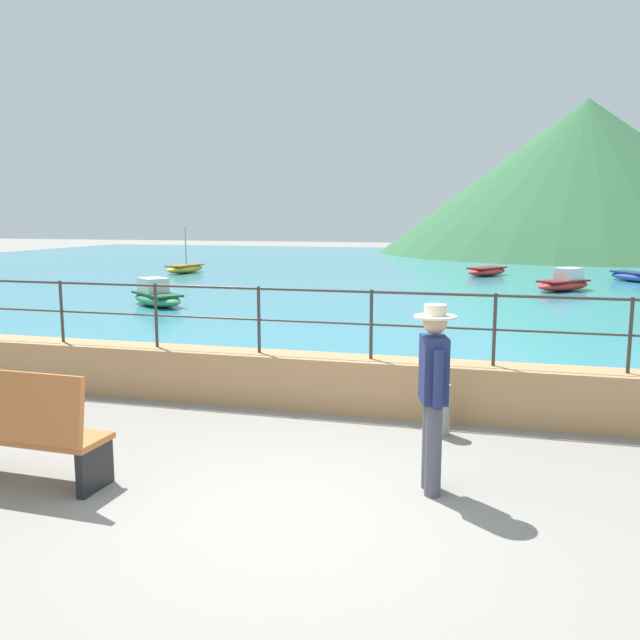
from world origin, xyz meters
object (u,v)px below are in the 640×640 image
boat_3 (185,268)px  boat_6 (157,296)px  boat_0 (634,276)px  boat_1 (487,271)px  person_walking (433,389)px  bench_main (15,427)px  bollard (440,409)px  boat_2 (564,283)px

boat_3 → boat_6: boat_3 is taller
boat_0 → boat_1: bearing=169.0°
boat_0 → boat_3: 18.46m
boat_3 → boat_1: bearing=8.8°
boat_0 → boat_3: boat_3 is taller
person_walking → boat_3: boat_3 is taller
boat_0 → boat_3: (-18.43, -0.93, 0.01)m
boat_3 → bench_main: bearing=-67.3°
bollard → boat_3: (-12.83, 19.23, -0.04)m
boat_1 → boat_3: size_ratio=0.99×
person_walking → boat_1: person_walking is taller
person_walking → bollard: 1.81m
boat_2 → boat_6: size_ratio=0.97×
boat_1 → boat_2: bearing=-63.3°
bench_main → boat_3: size_ratio=0.71×
boat_0 → boat_2: size_ratio=1.05×
boat_3 → boat_6: 11.03m
boat_0 → bench_main: bearing=-112.4°
person_walking → boat_1: size_ratio=0.73×
bench_main → boat_6: size_ratio=0.73×
bench_main → bollard: bench_main is taller
boat_0 → boat_1: same height
person_walking → bollard: (-0.07, 1.68, -0.68)m
boat_0 → boat_1: (-5.53, 1.07, 0.00)m
person_walking → boat_6: 13.81m
boat_0 → boat_3: bearing=-177.1°
bollard → boat_1: 21.23m
bench_main → bollard: size_ratio=2.88×
boat_2 → boat_3: bearing=168.3°
boat_0 → boat_6: 18.06m
boat_1 → boat_3: bearing=-171.2°
bench_main → boat_0: bench_main is taller
boat_0 → boat_2: (-2.89, -4.16, 0.07)m
bollard → person_walking: bearing=-87.6°
person_walking → boat_3: 24.58m
bench_main → boat_0: bearing=67.6°
boat_0 → boat_3: size_ratio=1.00×
boat_6 → boat_0: bearing=38.0°
boat_2 → boat_0: bearing=55.2°
bollard → boat_0: 20.92m
boat_3 → person_walking: bearing=-58.3°
person_walking → boat_3: bearing=121.7°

